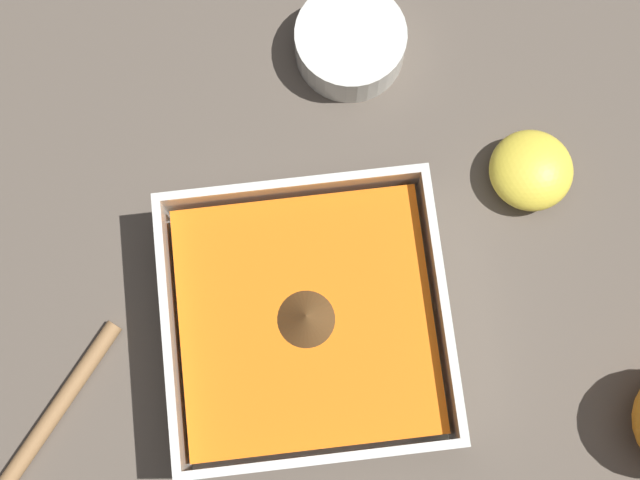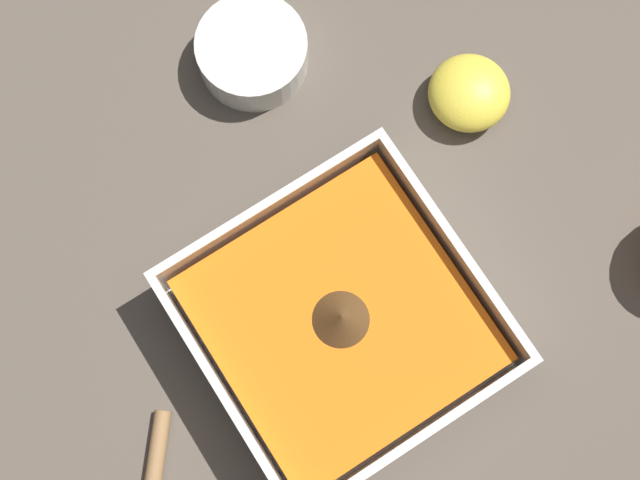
# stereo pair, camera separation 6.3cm
# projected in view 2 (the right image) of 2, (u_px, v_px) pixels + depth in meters

# --- Properties ---
(ground_plane) EXTENTS (4.00, 4.00, 0.00)m
(ground_plane) POSITION_uv_depth(u_px,v_px,m) (311.00, 283.00, 0.65)
(ground_plane) COLOR brown
(square_dish) EXTENTS (0.19, 0.19, 0.06)m
(square_dish) POSITION_uv_depth(u_px,v_px,m) (340.00, 323.00, 0.62)
(square_dish) COLOR silver
(square_dish) RESTS_ON ground_plane
(spice_bowl) EXTENTS (0.08, 0.08, 0.03)m
(spice_bowl) POSITION_uv_depth(u_px,v_px,m) (252.00, 53.00, 0.68)
(spice_bowl) COLOR silver
(spice_bowl) RESTS_ON ground_plane
(lemon_half) EXTENTS (0.06, 0.06, 0.03)m
(lemon_half) POSITION_uv_depth(u_px,v_px,m) (469.00, 93.00, 0.67)
(lemon_half) COLOR yellow
(lemon_half) RESTS_ON ground_plane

